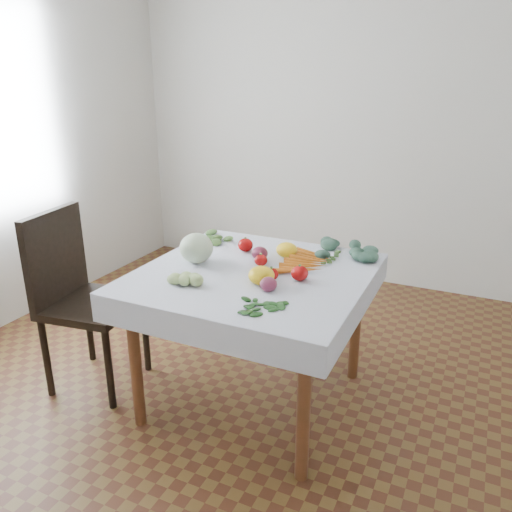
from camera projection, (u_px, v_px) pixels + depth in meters
The scene contains 19 objects.
ground at pixel (254, 398), 2.78m from camera, with size 4.00×4.00×0.00m, color brown.
back_wall at pixel (359, 121), 4.03m from camera, with size 4.00×0.04×2.70m, color beige.
table at pixel (254, 290), 2.56m from camera, with size 1.00×1.00×0.75m.
tablecloth at pixel (254, 272), 2.53m from camera, with size 1.12×1.12×0.01m, color white.
chair at pixel (77, 288), 2.76m from camera, with size 0.52×0.52×1.01m.
cabbage at pixel (196, 248), 2.63m from camera, with size 0.18×0.18×0.16m, color #E1F2CA.
tomato_a at pixel (245, 245), 2.81m from camera, with size 0.09×0.09×0.07m, color #A80B0B.
tomato_b at pixel (261, 260), 2.59m from camera, with size 0.07×0.07×0.06m, color #A80B0B.
tomato_c at pixel (271, 274), 2.41m from camera, with size 0.07×0.07×0.06m, color #A80B0B.
tomato_d at pixel (300, 273), 2.40m from camera, with size 0.08×0.08×0.07m, color #A80B0B.
heirloom_back at pixel (287, 250), 2.72m from camera, with size 0.12×0.12×0.08m, color yellow.
heirloom_front at pixel (261, 275), 2.36m from camera, with size 0.13×0.13×0.09m, color yellow.
onion_a at pixel (260, 253), 2.67m from camera, with size 0.09×0.09×0.07m, color #581933.
onion_b at pixel (268, 284), 2.28m from camera, with size 0.08×0.08×0.07m, color #581933.
tomatillo_cluster at pixel (185, 280), 2.36m from camera, with size 0.15×0.11×0.05m.
carrot_bunch at pixel (307, 262), 2.61m from camera, with size 0.22×0.39×0.03m.
kale_bunch at pixel (348, 251), 2.75m from camera, with size 0.36×0.31×0.05m.
basil_bunch at pixel (260, 307), 2.12m from camera, with size 0.23×0.17×0.01m.
dill_bunch at pixel (210, 238), 3.02m from camera, with size 0.27×0.20×0.03m.
Camera 1 is at (1.01, -2.12, 1.68)m, focal length 35.00 mm.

